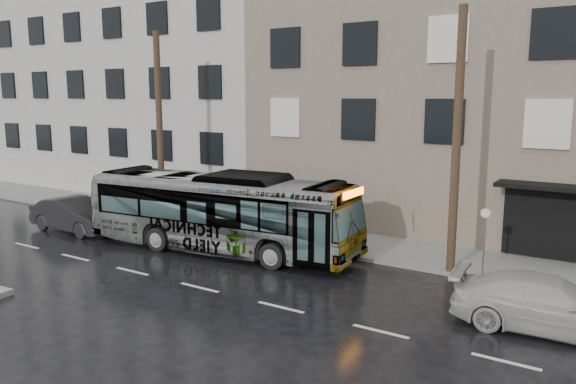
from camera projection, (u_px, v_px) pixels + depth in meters
name	position (u px, v px, depth m)	size (l,w,h in m)	color
ground	(246.00, 268.00, 20.48)	(120.00, 120.00, 0.00)	black
sidewalk	(313.00, 238.00, 24.52)	(90.00, 3.60, 0.15)	gray
building_taupe	(483.00, 111.00, 27.39)	(20.00, 12.00, 11.00)	gray
building_grey	(164.00, 71.00, 40.49)	(26.00, 15.00, 16.00)	beige
utility_pole_front	(457.00, 143.00, 18.95)	(0.30, 0.30, 9.00)	#4F3C27
utility_pole_rear	(160.00, 129.00, 26.43)	(0.30, 0.30, 9.00)	#4F3C27
sign_post	(484.00, 242.00, 18.92)	(0.06, 0.06, 2.40)	slate
bus	(220.00, 212.00, 22.48)	(2.71, 11.57, 3.22)	#B2B2B2
white_sedan	(549.00, 305.00, 14.93)	(2.05, 5.05, 1.46)	#B2B0A9
dark_sedan	(75.00, 215.00, 25.90)	(1.67, 4.78, 1.57)	black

